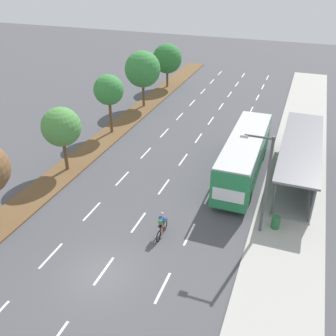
% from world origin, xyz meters
% --- Properties ---
extents(ground_plane, '(140.00, 140.00, 0.00)m').
position_xyz_m(ground_plane, '(0.00, 0.00, 0.00)').
color(ground_plane, '#4C4C51').
extents(median_strip, '(2.60, 52.00, 0.12)m').
position_xyz_m(median_strip, '(-8.30, 20.00, 0.06)').
color(median_strip, brown).
rests_on(median_strip, ground).
extents(sidewalk_right, '(4.50, 52.00, 0.15)m').
position_xyz_m(sidewalk_right, '(9.25, 20.00, 0.07)').
color(sidewalk_right, '#ADAAA3').
rests_on(sidewalk_right, ground).
extents(lane_divider_left, '(0.14, 48.82, 0.01)m').
position_xyz_m(lane_divider_left, '(-3.50, 18.91, 0.00)').
color(lane_divider_left, white).
rests_on(lane_divider_left, ground).
extents(lane_divider_center, '(0.14, 48.82, 0.01)m').
position_xyz_m(lane_divider_center, '(0.00, 18.91, 0.00)').
color(lane_divider_center, white).
rests_on(lane_divider_center, ground).
extents(lane_divider_right, '(0.14, 48.82, 0.01)m').
position_xyz_m(lane_divider_right, '(3.50, 18.91, 0.00)').
color(lane_divider_right, white).
rests_on(lane_divider_right, ground).
extents(bus_shelter, '(2.90, 12.70, 2.86)m').
position_xyz_m(bus_shelter, '(9.53, 14.49, 1.87)').
color(bus_shelter, gray).
rests_on(bus_shelter, sidewalk_right).
extents(bus, '(2.54, 11.29, 3.37)m').
position_xyz_m(bus, '(5.25, 13.23, 2.07)').
color(bus, '#28844C').
rests_on(bus, ground).
extents(cyclist, '(0.46, 1.82, 1.71)m').
position_xyz_m(cyclist, '(1.92, 4.22, 0.79)').
color(cyclist, black).
rests_on(cyclist, ground).
extents(median_tree_second, '(3.06, 3.06, 5.23)m').
position_xyz_m(median_tree_second, '(-8.28, 9.25, 3.80)').
color(median_tree_second, brown).
rests_on(median_tree_second, median_strip).
extents(median_tree_third, '(2.83, 2.83, 5.66)m').
position_xyz_m(median_tree_third, '(-8.36, 17.13, 4.34)').
color(median_tree_third, brown).
rests_on(median_tree_third, median_strip).
extents(median_tree_fourth, '(3.97, 3.97, 6.22)m').
position_xyz_m(median_tree_fourth, '(-8.37, 25.01, 4.35)').
color(median_tree_fourth, brown).
rests_on(median_tree_fourth, median_strip).
extents(median_tree_fifth, '(3.74, 3.74, 5.53)m').
position_xyz_m(median_tree_fifth, '(-8.42, 32.89, 3.76)').
color(median_tree_fifth, brown).
rests_on(median_tree_fifth, median_strip).
extents(streetlight, '(1.91, 0.24, 6.50)m').
position_xyz_m(streetlight, '(7.42, 6.67, 3.89)').
color(streetlight, '#4C4C51').
rests_on(streetlight, sidewalk_right).
extents(trash_bin, '(0.52, 0.52, 0.85)m').
position_xyz_m(trash_bin, '(8.45, 7.29, 0.57)').
color(trash_bin, '#286B38').
rests_on(trash_bin, sidewalk_right).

